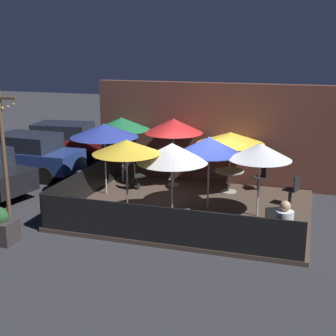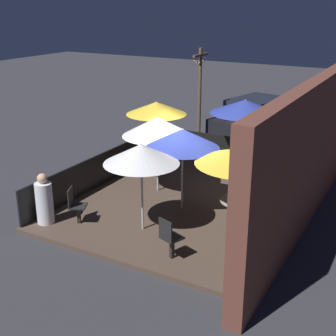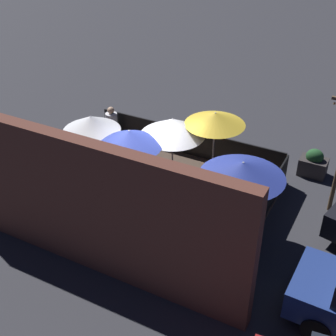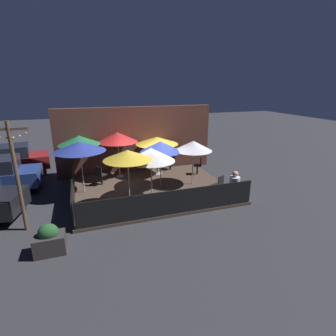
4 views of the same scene
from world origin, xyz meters
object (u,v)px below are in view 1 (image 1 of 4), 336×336
patio_umbrella_4 (172,153)px  patio_umbrella_6 (104,131)px  light_post (3,147)px  patio_chair_1 (293,189)px  patio_chair_2 (271,221)px  patio_chair_3 (136,175)px  patio_umbrella_1 (174,126)px  patio_umbrella_5 (122,124)px  parked_car_1 (28,154)px  parked_car_2 (64,141)px  patio_umbrella_3 (260,151)px  patron_0 (284,230)px  patio_umbrella_0 (231,138)px  patio_umbrella_7 (209,145)px  patio_umbrella_2 (126,147)px  dining_table_0 (229,175)px  dining_table_1 (173,169)px  patio_chair_0 (261,176)px

patio_umbrella_4 → patio_umbrella_6: (-2.73, 1.54, 0.20)m
light_post → patio_chair_1: bearing=21.5°
patio_chair_2 → patio_chair_3: (-4.73, 2.89, 0.03)m
patio_umbrella_1 → light_post: size_ratio=0.63×
patio_umbrella_5 → patio_chair_3: bearing=-44.0°
parked_car_1 → parked_car_2: bearing=90.9°
patio_umbrella_4 → parked_car_2: patio_umbrella_4 is taller
patio_umbrella_3 → patron_0: 2.78m
patio_chair_1 → light_post: light_post is taller
patio_umbrella_0 → parked_car_2: 8.24m
patio_umbrella_5 → patio_umbrella_6: 1.45m
patio_umbrella_7 → patio_chair_2: (2.03, -1.88, -1.42)m
patio_umbrella_6 → patio_chair_2: size_ratio=2.55×
patio_chair_3 → patron_0: bearing=-76.9°
patio_umbrella_2 → patio_chair_3: 3.40m
patio_umbrella_0 → patio_umbrella_6: size_ratio=0.96×
patio_umbrella_0 → light_post: 6.98m
patio_umbrella_1 → patio_umbrella_3: bearing=-34.9°
patio_umbrella_2 → patio_chair_3: (-0.86, 2.86, -1.62)m
dining_table_0 → dining_table_1: bearing=173.9°
patio_umbrella_4 → patio_chair_1: 4.08m
dining_table_0 → parked_car_1: size_ratio=0.24×
patio_umbrella_5 → patio_chair_3: (0.81, -0.78, -1.57)m
parked_car_1 → patio_umbrella_5: bearing=0.8°
dining_table_1 → patio_chair_1: (4.07, -0.98, -0.05)m
patio_umbrella_6 → light_post: light_post is taller
parked_car_2 → patron_0: bearing=-42.6°
patio_umbrella_3 → dining_table_1: (-3.18, 2.21, -1.32)m
patio_umbrella_3 → patio_chair_1: 2.06m
patio_umbrella_5 → dining_table_0: 4.12m
patio_umbrella_5 → dining_table_1: size_ratio=3.11×
patio_umbrella_5 → parked_car_1: bearing=179.2°
patio_umbrella_2 → patio_chair_3: size_ratio=2.46×
patio_umbrella_2 → patio_chair_0: bearing=52.6°
patio_umbrella_2 → dining_table_0: patio_umbrella_2 is taller
patio_chair_3 → parked_car_1: 4.78m
patio_umbrella_0 → patio_umbrella_4: (-1.10, -2.92, 0.07)m
patio_umbrella_3 → patio_chair_3: patio_umbrella_3 is taller
patio_umbrella_6 → parked_car_2: (-3.87, 4.11, -1.38)m
patio_umbrella_0 → light_post: light_post is taller
patio_umbrella_2 → patron_0: (4.22, -0.70, -1.57)m
patio_umbrella_6 → parked_car_2: size_ratio=0.52×
dining_table_0 → patio_chair_1: 2.22m
patio_umbrella_1 → dining_table_0: (1.99, -0.21, -1.50)m
patio_umbrella_1 → patio_umbrella_0: bearing=-6.1°
patio_umbrella_7 → light_post: 5.88m
parked_car_2 → patio_umbrella_7: bearing=-38.0°
dining_table_0 → light_post: bearing=-146.3°
patio_umbrella_2 → parked_car_2: size_ratio=0.53×
patio_chair_1 → light_post: (-7.88, -3.11, 1.44)m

